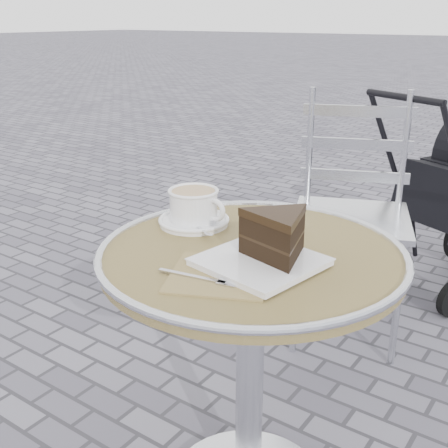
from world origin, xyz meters
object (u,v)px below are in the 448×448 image
Objects in this scene: cappuccino_set at (194,209)px; cafe_table at (251,313)px; cake_plate_set at (272,241)px; bistro_chair at (353,186)px.

cafe_table is at bearing -16.56° from cappuccino_set.
cake_plate_set is at bearing -29.54° from cafe_table.
bistro_chair reaches higher than cake_plate_set.
bistro_chair reaches higher than cappuccino_set.
bistro_chair is at bearing 99.69° from cafe_table.
cappuccino_set is (-0.22, 0.06, 0.21)m from cafe_table.
cappuccino_set reaches higher than cafe_table.
cake_plate_set is 0.38× the size of bistro_chair.
cappuccino_set is 0.20× the size of bistro_chair.
cake_plate_set is at bearing -20.38° from cappuccino_set.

